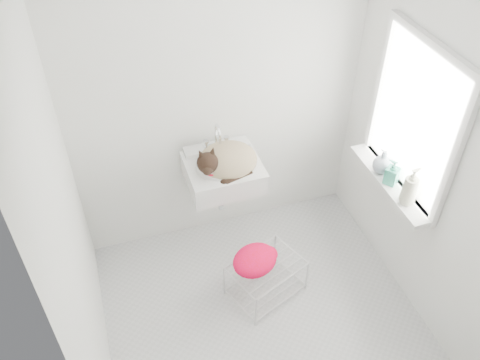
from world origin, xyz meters
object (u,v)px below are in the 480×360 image
object	(u,v)px
wire_rack	(266,278)
bottle_a	(406,202)
cat	(225,161)
bottle_b	(390,182)
sink	(223,164)
bottle_c	(381,171)

from	to	relation	value
wire_rack	bottle_a	distance (m)	1.16
cat	wire_rack	world-z (taller)	cat
bottle_b	sink	bearing A→B (deg)	152.00
cat	bottle_c	distance (m)	1.11
bottle_a	bottle_b	bearing A→B (deg)	90.00
sink	bottle_a	xyz separation A→B (m)	(1.05, -0.76, 0.00)
bottle_b	bottle_c	bearing A→B (deg)	90.00
wire_rack	bottle_a	xyz separation A→B (m)	(0.90, -0.19, 0.70)
bottle_a	bottle_b	size ratio (longest dim) A/B	1.27
bottle_a	bottle_c	world-z (taller)	bottle_a
sink	bottle_a	distance (m)	1.30
wire_rack	bottle_b	bearing A→B (deg)	0.70
cat	bottle_a	xyz separation A→B (m)	(1.04, -0.75, -0.04)
sink	bottle_b	bearing A→B (deg)	-28.00
sink	wire_rack	bearing A→B (deg)	-75.60
sink	bottle_a	size ratio (longest dim) A/B	2.28
cat	bottle_b	world-z (taller)	cat
wire_rack	cat	bearing A→B (deg)	103.65
wire_rack	bottle_a	world-z (taller)	bottle_a
bottle_c	sink	bearing A→B (deg)	157.75
cat	bottle_a	distance (m)	1.28
sink	bottle_c	bearing A→B (deg)	-22.25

